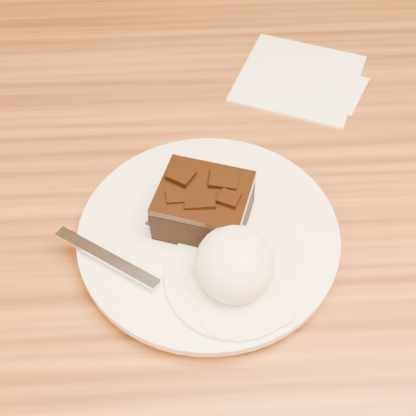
{
  "coord_description": "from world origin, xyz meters",
  "views": [
    {
      "loc": [
        -0.13,
        -0.34,
        1.19
      ],
      "look_at": [
        -0.11,
        -0.01,
        0.79
      ],
      "focal_mm": 50.07,
      "sensor_mm": 36.0,
      "label": 1
    }
  ],
  "objects_px": {
    "dining_table": "(282,374)",
    "spoon": "(171,222)",
    "brownie": "(204,208)",
    "ice_cream_scoop": "(235,264)",
    "napkin": "(299,77)",
    "plate": "(209,237)"
  },
  "relations": [
    {
      "from": "plate",
      "to": "spoon",
      "type": "xyz_separation_m",
      "value": [
        -0.03,
        0.01,
        0.01
      ]
    },
    {
      "from": "plate",
      "to": "brownie",
      "type": "relative_size",
      "value": 3.02
    },
    {
      "from": "ice_cream_scoop",
      "to": "dining_table",
      "type": "bearing_deg",
      "value": 40.04
    },
    {
      "from": "dining_table",
      "to": "spoon",
      "type": "distance_m",
      "value": 0.42
    },
    {
      "from": "dining_table",
      "to": "plate",
      "type": "distance_m",
      "value": 0.4
    },
    {
      "from": "dining_table",
      "to": "spoon",
      "type": "bearing_deg",
      "value": -173.85
    },
    {
      "from": "plate",
      "to": "ice_cream_scoop",
      "type": "bearing_deg",
      "value": -70.06
    },
    {
      "from": "brownie",
      "to": "napkin",
      "type": "distance_m",
      "value": 0.26
    },
    {
      "from": "dining_table",
      "to": "spoon",
      "type": "xyz_separation_m",
      "value": [
        -0.14,
        -0.02,
        0.4
      ]
    },
    {
      "from": "ice_cream_scoop",
      "to": "spoon",
      "type": "relative_size",
      "value": 0.44
    },
    {
      "from": "plate",
      "to": "ice_cream_scoop",
      "type": "distance_m",
      "value": 0.06
    },
    {
      "from": "dining_table",
      "to": "brownie",
      "type": "bearing_deg",
      "value": -174.2
    },
    {
      "from": "dining_table",
      "to": "spoon",
      "type": "height_order",
      "value": "spoon"
    },
    {
      "from": "napkin",
      "to": "spoon",
      "type": "bearing_deg",
      "value": -124.15
    },
    {
      "from": "spoon",
      "to": "napkin",
      "type": "distance_m",
      "value": 0.27
    },
    {
      "from": "plate",
      "to": "spoon",
      "type": "height_order",
      "value": "spoon"
    },
    {
      "from": "dining_table",
      "to": "ice_cream_scoop",
      "type": "height_order",
      "value": "ice_cream_scoop"
    },
    {
      "from": "ice_cream_scoop",
      "to": "napkin",
      "type": "bearing_deg",
      "value": 70.68
    },
    {
      "from": "dining_table",
      "to": "napkin",
      "type": "relative_size",
      "value": 8.81
    },
    {
      "from": "plate",
      "to": "napkin",
      "type": "distance_m",
      "value": 0.26
    },
    {
      "from": "spoon",
      "to": "napkin",
      "type": "xyz_separation_m",
      "value": [
        0.15,
        0.23,
        -0.02
      ]
    },
    {
      "from": "spoon",
      "to": "dining_table",
      "type": "bearing_deg",
      "value": -49.29
    }
  ]
}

